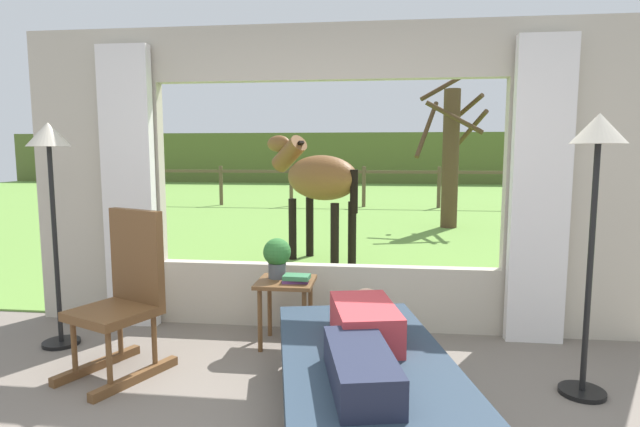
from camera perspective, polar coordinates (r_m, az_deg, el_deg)
back_wall_with_window at (r=4.31m, az=0.73°, el=3.37°), size 5.20×0.12×2.55m
curtain_panel_left at (r=4.67m, az=-20.57°, el=2.59°), size 0.44×0.10×2.40m
curtain_panel_right at (r=4.33m, az=23.36°, el=2.16°), size 0.44×0.10×2.40m
outdoor_pasture_lawn at (r=15.26m, az=5.06°, el=1.24°), size 36.00×21.68×0.02m
distant_hill_ridge at (r=25.02m, az=5.80°, el=6.18°), size 36.00×2.00×2.40m
recliner_sofa at (r=3.02m, az=4.86°, el=-18.55°), size 1.24×1.85×0.42m
reclining_person at (r=2.86m, az=4.88°, el=-13.48°), size 0.46×1.43×0.22m
rocking_chair at (r=3.79m, az=-20.92°, el=-8.40°), size 0.70×0.81×1.12m
side_table at (r=4.05m, az=-3.83°, el=-8.73°), size 0.44×0.44×0.52m
potted_plant at (r=4.06m, az=-4.82°, el=-4.68°), size 0.22×0.22×0.32m
book_stack at (r=3.94m, az=-2.68°, el=-7.27°), size 0.22×0.15×0.06m
floor_lamp_left at (r=4.39m, az=-27.91°, el=4.61°), size 0.32×0.32×1.74m
floor_lamp_right at (r=3.47m, az=28.49°, el=4.27°), size 0.32×0.32×1.74m
horse at (r=6.89m, az=-0.31°, el=3.92°), size 1.60×1.45×1.73m
pasture_tree at (r=10.38m, az=14.38°, el=6.61°), size 1.35×1.17×3.12m
pasture_fence_line at (r=13.89m, az=4.93°, el=3.73°), size 16.10×0.10×1.10m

